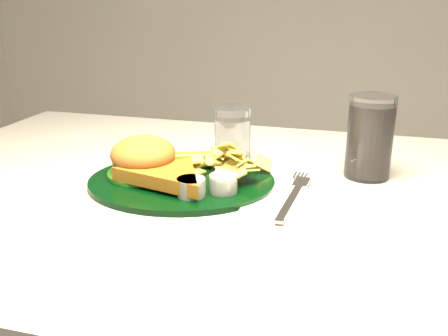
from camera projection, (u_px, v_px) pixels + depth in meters
The scene contains 5 objects.
dinner_plate at pixel (181, 165), 0.81m from camera, with size 0.31×0.25×0.07m, color black, non-canonical shape.
water_glass at pixel (233, 135), 0.91m from camera, with size 0.07×0.07×0.10m, color white.
cola_glass at pixel (370, 137), 0.84m from camera, with size 0.08×0.08×0.14m, color black.
fork_napkin at pixel (290, 201), 0.74m from camera, with size 0.14×0.18×0.01m, color white, non-canonical shape.
wrapped_straw at pixel (214, 164), 0.91m from camera, with size 0.22×0.08×0.01m, color white, non-canonical shape.
Camera 1 is at (0.20, -0.72, 1.05)m, focal length 40.00 mm.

